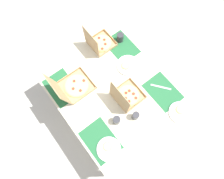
# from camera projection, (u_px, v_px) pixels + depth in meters

# --- Properties ---
(ground_plane) EXTENTS (6.00, 6.00, 0.00)m
(ground_plane) POSITION_uv_depth(u_px,v_px,m) (112.00, 108.00, 2.62)
(ground_plane) COLOR beige
(dining_table) EXTENTS (1.46, 1.08, 0.75)m
(dining_table) POSITION_uv_depth(u_px,v_px,m) (112.00, 93.00, 2.01)
(dining_table) COLOR #3F3328
(dining_table) RESTS_ON ground_plane
(placemat_near_left) EXTENTS (0.36, 0.26, 0.00)m
(placemat_near_left) POSITION_uv_depth(u_px,v_px,m) (163.00, 91.00, 1.90)
(placemat_near_left) COLOR #236638
(placemat_near_left) RESTS_ON dining_table
(placemat_near_right) EXTENTS (0.36, 0.26, 0.00)m
(placemat_near_right) POSITION_uv_depth(u_px,v_px,m) (122.00, 47.00, 2.08)
(placemat_near_right) COLOR #236638
(placemat_near_right) RESTS_ON dining_table
(placemat_far_left) EXTENTS (0.36, 0.26, 0.00)m
(placemat_far_left) POSITION_uv_depth(u_px,v_px,m) (101.00, 141.00, 1.74)
(placemat_far_left) COLOR #236638
(placemat_far_left) RESTS_ON dining_table
(placemat_far_right) EXTENTS (0.36, 0.26, 0.00)m
(placemat_far_right) POSITION_uv_depth(u_px,v_px,m) (62.00, 88.00, 1.92)
(placemat_far_right) COLOR #236638
(placemat_far_right) RESTS_ON dining_table
(pizza_box_corner_left) EXTENTS (0.25, 0.26, 0.29)m
(pizza_box_corner_left) POSITION_uv_depth(u_px,v_px,m) (100.00, 43.00, 2.04)
(pizza_box_corner_left) COLOR tan
(pizza_box_corner_left) RESTS_ON dining_table
(pizza_box_corner_right) EXTENTS (0.29, 0.34, 0.32)m
(pizza_box_corner_right) POSITION_uv_depth(u_px,v_px,m) (73.00, 86.00, 1.87)
(pizza_box_corner_right) COLOR tan
(pizza_box_corner_right) RESTS_ON dining_table
(pizza_box_edge_far) EXTENTS (0.26, 0.27, 0.30)m
(pizza_box_edge_far) POSITION_uv_depth(u_px,v_px,m) (126.00, 96.00, 1.84)
(pizza_box_edge_far) COLOR tan
(pizza_box_edge_far) RESTS_ON dining_table
(plate_middle) EXTENTS (0.22, 0.22, 0.03)m
(plate_middle) POSITION_uv_depth(u_px,v_px,m) (180.00, 112.00, 1.82)
(plate_middle) COLOR white
(plate_middle) RESTS_ON dining_table
(plate_far_right) EXTENTS (0.22, 0.22, 0.03)m
(plate_far_right) POSITION_uv_depth(u_px,v_px,m) (109.00, 149.00, 1.71)
(plate_far_right) COLOR white
(plate_far_right) RESTS_ON dining_table
(plate_far_left) EXTENTS (0.24, 0.24, 0.03)m
(plate_far_left) POSITION_uv_depth(u_px,v_px,m) (128.00, 65.00, 1.99)
(plate_far_left) COLOR white
(plate_far_left) RESTS_ON dining_table
(cup_red) EXTENTS (0.07, 0.07, 0.10)m
(cup_red) POSITION_uv_depth(u_px,v_px,m) (117.00, 120.00, 1.76)
(cup_red) COLOR #333338
(cup_red) RESTS_ON dining_table
(cup_clear_left) EXTENTS (0.06, 0.06, 0.10)m
(cup_clear_left) POSITION_uv_depth(u_px,v_px,m) (136.00, 116.00, 1.77)
(cup_clear_left) COLOR #333338
(cup_clear_left) RESTS_ON dining_table
(cup_dark) EXTENTS (0.07, 0.07, 0.10)m
(cup_dark) POSITION_uv_depth(u_px,v_px,m) (120.00, 38.00, 2.06)
(cup_dark) COLOR #333338
(cup_dark) RESTS_ON dining_table
(knife_by_near_right) EXTENTS (0.18, 0.14, 0.00)m
(knife_by_near_right) POSITION_uv_depth(u_px,v_px,m) (161.00, 87.00, 1.92)
(knife_by_near_right) COLOR #B7B7BC
(knife_by_near_right) RESTS_ON dining_table
(fork_by_far_left) EXTENTS (0.16, 0.13, 0.00)m
(fork_by_far_left) POSITION_uv_depth(u_px,v_px,m) (147.00, 137.00, 1.75)
(fork_by_far_left) COLOR #B7B7BC
(fork_by_far_left) RESTS_ON dining_table
(knife_by_far_right) EXTENTS (0.15, 0.17, 0.00)m
(knife_by_far_right) POSITION_uv_depth(u_px,v_px,m) (71.00, 53.00, 2.05)
(knife_by_far_right) COLOR #B7B7BC
(knife_by_far_right) RESTS_ON dining_table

